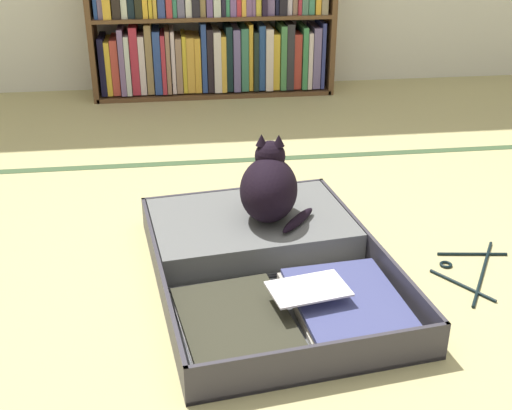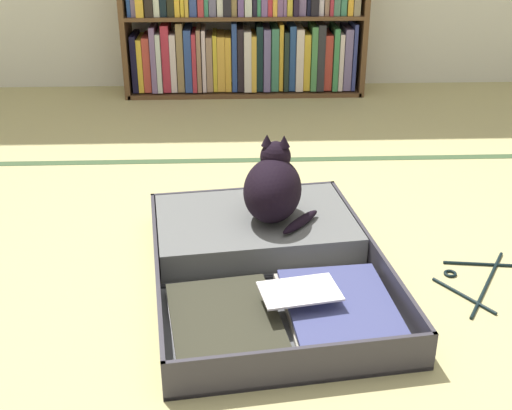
{
  "view_description": "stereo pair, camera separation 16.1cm",
  "coord_description": "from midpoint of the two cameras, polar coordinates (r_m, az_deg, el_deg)",
  "views": [
    {
      "loc": [
        -0.32,
        -1.58,
        1.1
      ],
      "look_at": [
        -0.09,
        0.21,
        0.23
      ],
      "focal_mm": 46.04,
      "sensor_mm": 36.0,
      "label": 1
    },
    {
      "loc": [
        -0.16,
        -1.59,
        1.1
      ],
      "look_at": [
        -0.09,
        0.21,
        0.23
      ],
      "focal_mm": 46.04,
      "sensor_mm": 36.0,
      "label": 2
    }
  ],
  "objects": [
    {
      "name": "clothes_hanger",
      "position": [
        2.18,
        20.53,
        -6.17
      ],
      "size": [
        0.29,
        0.36,
        0.01
      ],
      "color": "black",
      "rests_on": "ground_plane"
    },
    {
      "name": "bookshelf",
      "position": [
        3.88,
        0.15,
        15.85
      ],
      "size": [
        1.38,
        0.28,
        0.9
      ],
      "color": "brown",
      "rests_on": "ground_plane"
    },
    {
      "name": "ground_plane",
      "position": [
        1.94,
        5.24,
        -8.79
      ],
      "size": [
        10.0,
        10.0,
        0.0
      ],
      "primitive_type": "plane",
      "color": "tan"
    },
    {
      "name": "open_suitcase",
      "position": [
        2.09,
        2.94,
        -4.51
      ],
      "size": [
        0.79,
        1.03,
        0.11
      ],
      "color": "#35323A",
      "rests_on": "ground_plane"
    },
    {
      "name": "tatami_border",
      "position": [
        2.95,
        2.52,
        3.93
      ],
      "size": [
        4.8,
        0.05,
        0.0
      ],
      "color": "#38502F",
      "rests_on": "ground_plane"
    },
    {
      "name": "black_cat",
      "position": [
        2.14,
        3.69,
        1.46
      ],
      "size": [
        0.28,
        0.3,
        0.27
      ],
      "color": "black",
      "rests_on": "open_suitcase"
    }
  ]
}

